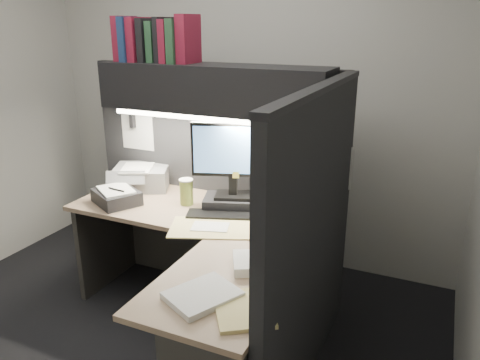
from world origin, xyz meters
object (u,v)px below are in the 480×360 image
at_px(desk, 202,301).
at_px(notebook_stack, 117,197).
at_px(keyboard, 221,215).
at_px(telephone, 286,203).
at_px(overhead_shelf, 213,88).
at_px(coffee_cup, 186,192).
at_px(monitor, 233,175).
at_px(printer, 142,177).

distance_m(desk, notebook_stack, 1.03).
distance_m(keyboard, notebook_stack, 0.76).
bearing_deg(telephone, overhead_shelf, 179.40).
height_order(keyboard, telephone, telephone).
bearing_deg(overhead_shelf, coffee_cup, -133.01).
bearing_deg(desk, monitor, 100.51).
bearing_deg(printer, notebook_stack, -108.63).
relative_size(overhead_shelf, notebook_stack, 5.13).
bearing_deg(monitor, keyboard, -110.94).
bearing_deg(overhead_shelf, printer, 178.28).
height_order(overhead_shelf, telephone, overhead_shelf).
bearing_deg(telephone, monitor, -166.41).
height_order(overhead_shelf, keyboard, overhead_shelf).
height_order(coffee_cup, notebook_stack, coffee_cup).
distance_m(telephone, notebook_stack, 1.15).
relative_size(printer, notebook_stack, 1.29).
height_order(monitor, telephone, monitor).
xyz_separation_m(desk, monitor, (-0.13, 0.68, 0.51)).
xyz_separation_m(telephone, printer, (-1.13, -0.02, 0.03)).
relative_size(desk, notebook_stack, 5.63).
xyz_separation_m(monitor, keyboard, (-0.01, -0.17, -0.22)).
xyz_separation_m(overhead_shelf, printer, (-0.62, 0.02, -0.69)).
bearing_deg(desk, notebook_stack, 154.33).
distance_m(monitor, printer, 0.81).
distance_m(keyboard, telephone, 0.44).
bearing_deg(notebook_stack, keyboard, 6.51).
relative_size(overhead_shelf, monitor, 2.70).
relative_size(monitor, printer, 1.47).
xyz_separation_m(overhead_shelf, monitor, (0.17, -0.07, -0.54)).
distance_m(overhead_shelf, notebook_stack, 0.99).
bearing_deg(keyboard, monitor, 68.49).
relative_size(keyboard, coffee_cup, 2.57).
bearing_deg(overhead_shelf, desk, -68.21).
bearing_deg(desk, telephone, 75.12).
distance_m(desk, coffee_cup, 0.83).
xyz_separation_m(coffee_cup, notebook_stack, (-0.44, -0.18, -0.04)).
height_order(monitor, coffee_cup, monitor).
bearing_deg(printer, overhead_shelf, -26.60).
distance_m(desk, telephone, 0.88).
xyz_separation_m(printer, notebook_stack, (0.04, -0.35, -0.03)).
relative_size(desk, printer, 4.35).
bearing_deg(telephone, keyboard, -145.36).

